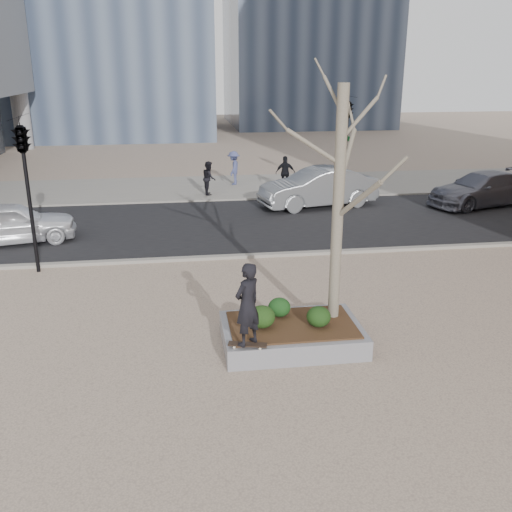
{
  "coord_description": "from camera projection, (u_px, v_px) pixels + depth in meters",
  "views": [
    {
      "loc": [
        -1.36,
        -11.01,
        5.84
      ],
      "look_at": [
        0.5,
        2.0,
        1.4
      ],
      "focal_mm": 40.0,
      "sensor_mm": 36.0,
      "label": 1
    }
  ],
  "objects": [
    {
      "name": "traffic_light_near",
      "position": [
        29.0,
        197.0,
        16.17
      ],
      "size": [
        0.6,
        2.48,
        4.5
      ],
      "primitive_type": null,
      "color": "black",
      "rests_on": "ground"
    },
    {
      "name": "pedestrian_c",
      "position": [
        285.0,
        173.0,
        27.63
      ],
      "size": [
        0.99,
        0.51,
        1.61
      ],
      "primitive_type": "imported",
      "rotation": [
        0.0,
        0.0,
        3.01
      ],
      "color": "black",
      "rests_on": "far_sidewalk"
    },
    {
      "name": "police_car",
      "position": [
        12.0,
        223.0,
        19.3
      ],
      "size": [
        4.42,
        2.53,
        1.42
      ],
      "primitive_type": "imported",
      "rotation": [
        0.0,
        0.0,
        1.79
      ],
      "color": "white",
      "rests_on": "street"
    },
    {
      "name": "pedestrian_a",
      "position": [
        209.0,
        178.0,
        26.52
      ],
      "size": [
        0.59,
        0.75,
        1.55
      ],
      "primitive_type": "imported",
      "rotation": [
        0.0,
        0.0,
        1.57
      ],
      "color": "black",
      "rests_on": "far_sidewalk"
    },
    {
      "name": "skateboard",
      "position": [
        248.0,
        346.0,
        11.4
      ],
      "size": [
        0.81,
        0.39,
        0.08
      ],
      "primitive_type": null,
      "rotation": [
        0.0,
        0.0,
        -0.25
      ],
      "color": "black",
      "rests_on": "planter"
    },
    {
      "name": "skateboarder",
      "position": [
        247.0,
        305.0,
        11.12
      ],
      "size": [
        0.74,
        0.71,
        1.71
      ],
      "primitive_type": "imported",
      "rotation": [
        0.0,
        0.0,
        3.81
      ],
      "color": "black",
      "rests_on": "skateboard"
    },
    {
      "name": "planter",
      "position": [
        292.0,
        335.0,
        12.44
      ],
      "size": [
        3.0,
        2.0,
        0.45
      ],
      "primitive_type": "cube",
      "color": "gray",
      "rests_on": "ground"
    },
    {
      "name": "shrub_right",
      "position": [
        319.0,
        317.0,
        12.18
      ],
      "size": [
        0.52,
        0.52,
        0.44
      ],
      "primitive_type": "ellipsoid",
      "color": "#123410",
      "rests_on": "planter_mulch"
    },
    {
      "name": "far_sidewalk",
      "position": [
        203.0,
        187.0,
        28.31
      ],
      "size": [
        60.0,
        6.0,
        0.02
      ],
      "primitive_type": "cube",
      "color": "gray",
      "rests_on": "ground"
    },
    {
      "name": "ground",
      "position": [
        246.0,
        347.0,
        12.37
      ],
      "size": [
        120.0,
        120.0,
        0.0
      ],
      "primitive_type": "plane",
      "color": "tan",
      "rests_on": "ground"
    },
    {
      "name": "car_silver",
      "position": [
        318.0,
        188.0,
        24.25
      ],
      "size": [
        5.24,
        2.74,
        1.64
      ],
      "primitive_type": "imported",
      "rotation": [
        0.0,
        0.0,
        4.92
      ],
      "color": "gray",
      "rests_on": "street"
    },
    {
      "name": "street",
      "position": [
        213.0,
        225.0,
        21.75
      ],
      "size": [
        60.0,
        8.0,
        0.02
      ],
      "primitive_type": "cube",
      "color": "black",
      "rests_on": "ground"
    },
    {
      "name": "sycamore_tree",
      "position": [
        340.0,
        169.0,
        11.71
      ],
      "size": [
        2.8,
        2.8,
        6.6
      ],
      "primitive_type": null,
      "color": "gray",
      "rests_on": "planter_mulch"
    },
    {
      "name": "planter_mulch",
      "position": [
        292.0,
        325.0,
        12.36
      ],
      "size": [
        2.7,
        1.7,
        0.04
      ],
      "primitive_type": "cube",
      "color": "#382314",
      "rests_on": "planter"
    },
    {
      "name": "shrub_middle",
      "position": [
        279.0,
        307.0,
        12.67
      ],
      "size": [
        0.5,
        0.5,
        0.43
      ],
      "primitive_type": "ellipsoid",
      "color": "#123915",
      "rests_on": "planter_mulch"
    },
    {
      "name": "shrub_left",
      "position": [
        262.0,
        317.0,
        12.13
      ],
      "size": [
        0.57,
        0.57,
        0.48
      ],
      "primitive_type": "ellipsoid",
      "color": "#1A3811",
      "rests_on": "planter_mulch"
    },
    {
      "name": "pedestrian_b",
      "position": [
        234.0,
        168.0,
        28.71
      ],
      "size": [
        0.89,
        1.21,
        1.68
      ],
      "primitive_type": "imported",
      "rotation": [
        0.0,
        0.0,
        4.44
      ],
      "color": "#464D7E",
      "rests_on": "far_sidewalk"
    },
    {
      "name": "traffic_light_far",
      "position": [
        346.0,
        146.0,
        26.22
      ],
      "size": [
        0.6,
        2.48,
        4.5
      ],
      "primitive_type": null,
      "color": "black",
      "rests_on": "ground"
    },
    {
      "name": "car_third",
      "position": [
        482.0,
        189.0,
        24.51
      ],
      "size": [
        5.27,
        3.22,
        1.43
      ],
      "primitive_type": "imported",
      "rotation": [
        0.0,
        0.0,
        4.98
      ],
      "color": "slate",
      "rests_on": "street"
    }
  ]
}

